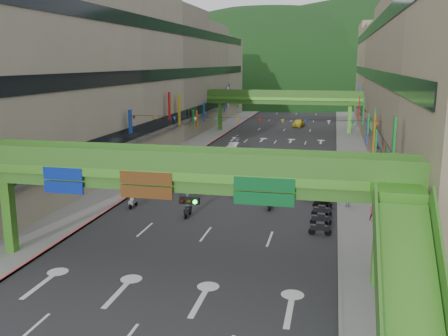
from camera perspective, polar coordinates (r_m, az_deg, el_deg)
The scene contains 23 objects.
ground at distance 24.71m, azimuth -9.37°, elevation -16.67°, with size 320.00×320.00×0.00m, color black.
road_slab at distance 71.51m, azimuth 5.50°, elevation 2.49°, with size 18.00×140.00×0.02m, color #28282B.
sidewalk_left at distance 73.60m, azimuth -3.03°, elevation 2.85°, with size 4.00×140.00×0.15m, color gray.
sidewalk_right at distance 71.07m, azimuth 14.35°, elevation 2.16°, with size 4.00×140.00×0.15m, color gray.
curb_left at distance 73.12m, azimuth -1.60°, elevation 2.81°, with size 0.20×140.00×0.18m, color #CC5959.
curb_right at distance 71.02m, azimuth 12.82°, elevation 2.24°, with size 0.20×140.00×0.18m, color gray.
building_row_left at distance 75.20m, azimuth -9.04°, elevation 10.10°, with size 12.80×95.00×19.00m.
building_row_right at distance 70.88m, azimuth 21.25°, elevation 9.34°, with size 12.80×95.00×19.00m.
overpass_near at distance 27.29m, azimuth -3.76°, elevation -1.98°, with size 28.00×12.27×7.10m.
overpass_far at distance 85.69m, azimuth 6.81°, elevation 7.67°, with size 28.00×2.20×7.10m.
hill_left at distance 181.93m, azimuth 5.02°, elevation 8.27°, with size 168.00×140.00×112.00m, color #1C4419.
hill_right at distance 201.08m, azimuth 17.28°, elevation 8.14°, with size 208.00×176.00×128.00m, color #1C4419.
bunting_string at distance 51.07m, azimuth 2.90°, elevation 5.45°, with size 26.00×0.36×0.47m.
scooter_rider_near at distance 38.80m, azimuth -4.16°, elevation -4.38°, with size 0.59×1.60×1.88m.
scooter_rider_mid at distance 40.78m, azimuth 5.29°, elevation -3.20°, with size 0.89×1.60×2.16m.
scooter_rider_left at distance 41.84m, azimuth -10.36°, elevation -3.21°, with size 0.93×1.60×1.91m.
scooter_rider_far at distance 68.40m, azimuth 1.52°, elevation 2.97°, with size 0.93×1.58×2.04m.
parked_scooter_row at distance 39.63m, azimuth 11.11°, elevation -4.74°, with size 1.60×9.36×1.08m.
car_silver at distance 66.80m, azimuth 1.14°, elevation 2.40°, with size 1.33×3.82×1.26m, color #ADAFB6.
car_yellow at distance 93.47m, azimuth 8.54°, elevation 5.11°, with size 1.75×4.34×1.48m, color yellow.
pedestrian_red at distance 39.02m, azimuth 16.79°, elevation -4.94°, with size 0.74×0.57×1.51m, color #A92A43.
pedestrian_dark at distance 49.97m, azimuth 16.49°, elevation -1.09°, with size 1.03×0.43×1.76m, color black.
pedestrian_blue at distance 42.07m, azimuth 13.94°, elevation -3.43°, with size 0.79×0.51×1.69m, color #374163.
Camera 1 is at (8.34, -20.04, 11.80)m, focal length 40.00 mm.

